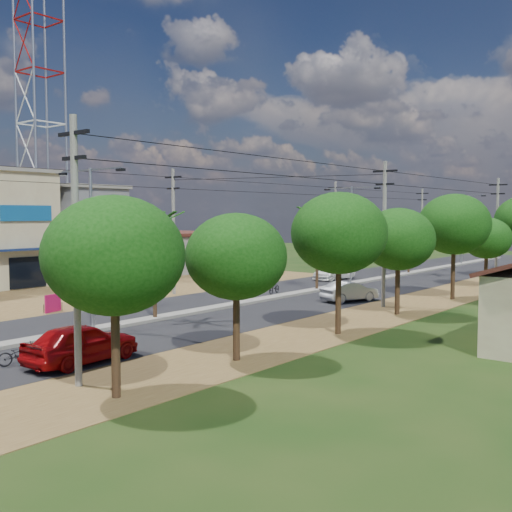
{
  "coord_description": "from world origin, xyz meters",
  "views": [
    {
      "loc": [
        24.49,
        -17.57,
        5.77
      ],
      "look_at": [
        -0.37,
        13.19,
        3.0
      ],
      "focal_mm": 42.0,
      "sensor_mm": 36.0,
      "label": 1
    }
  ],
  "objects_px": {
    "car_red_near": "(82,344)",
    "moto_rider_east": "(20,355)",
    "car_silver_mid": "(349,292)",
    "roadside_sign": "(53,303)",
    "car_white_far": "(334,272)",
    "car_parked_dark": "(136,284)"
  },
  "relations": [
    {
      "from": "car_silver_mid",
      "to": "car_white_far",
      "type": "height_order",
      "value": "car_white_far"
    },
    {
      "from": "car_white_far",
      "to": "moto_rider_east",
      "type": "xyz_separation_m",
      "value": [
        6.46,
        -33.23,
        -0.24
      ]
    },
    {
      "from": "car_red_near",
      "to": "car_parked_dark",
      "type": "relative_size",
      "value": 1.22
    },
    {
      "from": "car_white_far",
      "to": "car_red_near",
      "type": "bearing_deg",
      "value": -69.61
    },
    {
      "from": "moto_rider_east",
      "to": "roadside_sign",
      "type": "relative_size",
      "value": 1.26
    },
    {
      "from": "car_parked_dark",
      "to": "roadside_sign",
      "type": "height_order",
      "value": "car_parked_dark"
    },
    {
      "from": "car_red_near",
      "to": "car_white_far",
      "type": "bearing_deg",
      "value": -78.82
    },
    {
      "from": "moto_rider_east",
      "to": "car_red_near",
      "type": "bearing_deg",
      "value": -116.13
    },
    {
      "from": "car_red_near",
      "to": "roadside_sign",
      "type": "bearing_deg",
      "value": -30.89
    },
    {
      "from": "car_red_near",
      "to": "moto_rider_east",
      "type": "height_order",
      "value": "car_red_near"
    },
    {
      "from": "car_red_near",
      "to": "moto_rider_east",
      "type": "bearing_deg",
      "value": 42.58
    },
    {
      "from": "car_parked_dark",
      "to": "roadside_sign",
      "type": "bearing_deg",
      "value": -176.82
    },
    {
      "from": "car_silver_mid",
      "to": "roadside_sign",
      "type": "xyz_separation_m",
      "value": [
        -11.34,
        -14.75,
        -0.11
      ]
    },
    {
      "from": "car_white_far",
      "to": "car_parked_dark",
      "type": "relative_size",
      "value": 1.21
    },
    {
      "from": "car_silver_mid",
      "to": "roadside_sign",
      "type": "relative_size",
      "value": 3.12
    },
    {
      "from": "car_parked_dark",
      "to": "roadside_sign",
      "type": "relative_size",
      "value": 2.95
    },
    {
      "from": "car_parked_dark",
      "to": "moto_rider_east",
      "type": "distance_m",
      "value": 21.19
    },
    {
      "from": "car_white_far",
      "to": "moto_rider_east",
      "type": "distance_m",
      "value": 33.86
    },
    {
      "from": "car_red_near",
      "to": "moto_rider_east",
      "type": "relative_size",
      "value": 2.86
    },
    {
      "from": "moto_rider_east",
      "to": "roadside_sign",
      "type": "bearing_deg",
      "value": -19.58
    },
    {
      "from": "roadside_sign",
      "to": "car_silver_mid",
      "type": "bearing_deg",
      "value": 35.03
    },
    {
      "from": "car_parked_dark",
      "to": "roadside_sign",
      "type": "distance_m",
      "value": 9.34
    }
  ]
}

